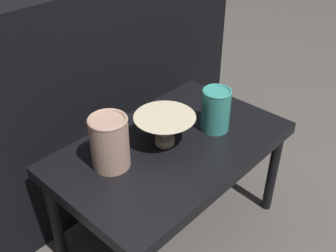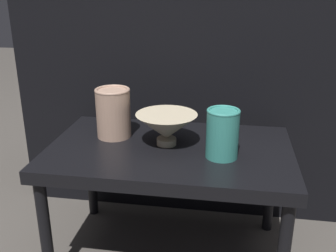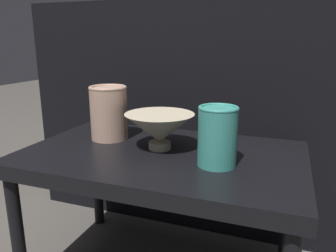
% 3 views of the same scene
% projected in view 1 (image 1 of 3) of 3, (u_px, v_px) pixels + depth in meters
% --- Properties ---
extents(ground_plane, '(8.00, 8.00, 0.00)m').
position_uv_depth(ground_plane, '(171.00, 229.00, 1.49)').
color(ground_plane, '#4C4742').
extents(table, '(0.76, 0.47, 0.40)m').
position_uv_depth(table, '(172.00, 154.00, 1.29)').
color(table, black).
rests_on(table, ground_plane).
extents(couch_backdrop, '(1.31, 0.50, 0.84)m').
position_uv_depth(couch_backdrop, '(72.00, 85.00, 1.55)').
color(couch_backdrop, black).
rests_on(couch_backdrop, ground_plane).
extents(bowl, '(0.19, 0.19, 0.10)m').
position_uv_depth(bowl, '(165.00, 128.00, 1.23)').
color(bowl, '#C1B293').
rests_on(bowl, table).
extents(vase_textured_left, '(0.12, 0.12, 0.17)m').
position_uv_depth(vase_textured_left, '(110.00, 142.00, 1.13)').
color(vase_textured_left, tan).
rests_on(vase_textured_left, table).
extents(vase_colorful_right, '(0.10, 0.10, 0.15)m').
position_uv_depth(vase_colorful_right, '(216.00, 109.00, 1.29)').
color(vase_colorful_right, teal).
rests_on(vase_colorful_right, table).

